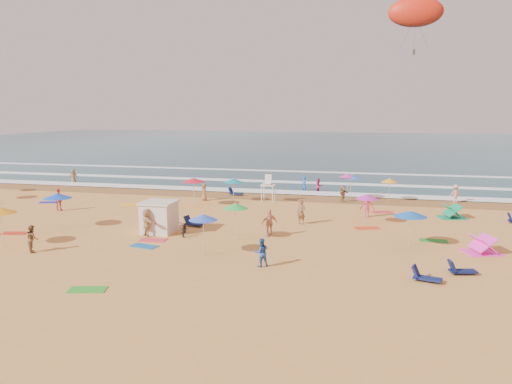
% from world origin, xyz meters
% --- Properties ---
extents(ground, '(220.00, 220.00, 0.00)m').
position_xyz_m(ground, '(0.00, 0.00, 0.00)').
color(ground, gold).
rests_on(ground, ground).
extents(ocean, '(220.00, 140.00, 0.18)m').
position_xyz_m(ocean, '(0.00, 84.00, 0.00)').
color(ocean, '#0C4756').
rests_on(ocean, ground).
extents(wet_sand, '(220.00, 220.00, 0.00)m').
position_xyz_m(wet_sand, '(0.00, 12.50, 0.01)').
color(wet_sand, olive).
rests_on(wet_sand, ground).
extents(surf_foam, '(200.00, 18.70, 0.05)m').
position_xyz_m(surf_foam, '(0.00, 21.32, 0.10)').
color(surf_foam, white).
rests_on(surf_foam, ground).
extents(cabana, '(2.00, 2.00, 2.00)m').
position_xyz_m(cabana, '(-2.77, -2.96, 1.00)').
color(cabana, silver).
rests_on(cabana, ground).
extents(cabana_roof, '(2.20, 2.20, 0.12)m').
position_xyz_m(cabana_roof, '(-2.77, -2.96, 2.06)').
color(cabana_roof, silver).
rests_on(cabana_roof, cabana).
extents(bicycle, '(1.14, 1.95, 0.97)m').
position_xyz_m(bicycle, '(-0.87, -3.26, 0.49)').
color(bicycle, black).
rests_on(bicycle, ground).
extents(lifeguard_stand, '(1.20, 1.20, 2.10)m').
position_xyz_m(lifeguard_stand, '(2.00, 9.82, 1.05)').
color(lifeguard_stand, white).
rests_on(lifeguard_stand, ground).
extents(beach_umbrellas, '(62.72, 25.45, 0.70)m').
position_xyz_m(beach_umbrellas, '(1.59, 2.01, 2.16)').
color(beach_umbrellas, '#FF9F15').
rests_on(beach_umbrellas, ground).
extents(loungers, '(46.19, 28.57, 0.34)m').
position_xyz_m(loungers, '(6.74, -3.37, 0.17)').
color(loungers, '#0D1745').
rests_on(loungers, ground).
extents(towels, '(43.42, 22.68, 0.03)m').
position_xyz_m(towels, '(1.80, -1.51, 0.01)').
color(towels, red).
rests_on(towels, ground).
extents(popup_tents, '(2.65, 11.74, 1.20)m').
position_xyz_m(popup_tents, '(17.23, 1.62, 0.60)').
color(popup_tents, '#FE38CA').
rests_on(popup_tents, ground).
extents(beachgoers, '(46.73, 26.31, 2.09)m').
position_xyz_m(beachgoers, '(-1.56, 4.07, 0.81)').
color(beachgoers, brown).
rests_on(beachgoers, ground).
extents(parasail, '(9.56, 3.35, 10.08)m').
position_xyz_m(parasail, '(17.27, 62.90, 25.32)').
color(parasail, red).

